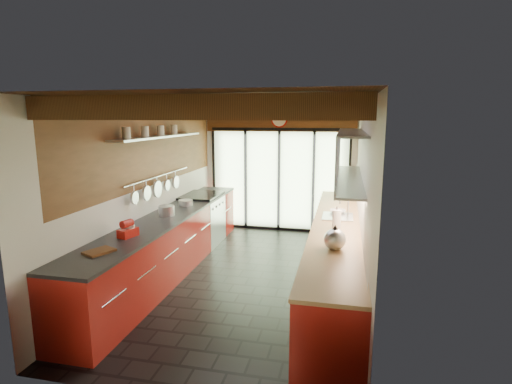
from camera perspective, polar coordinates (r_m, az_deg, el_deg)
ground at (r=6.19m, az=-0.97°, el=-12.12°), size 5.50×5.50×0.00m
room_shell at (r=5.76m, az=-1.02°, el=3.24°), size 5.50×5.50×5.50m
ceiling_beams at (r=6.08m, az=-0.19°, el=11.27°), size 3.14×5.06×4.90m
glass_door at (r=8.38m, az=3.33°, el=5.59°), size 2.95×0.10×2.90m
left_counter at (r=6.43m, az=-12.18°, el=-7.11°), size 0.68×5.00×0.92m
range_stove at (r=7.72m, az=-7.70°, el=-3.90°), size 0.66×0.90×0.97m
right_counter at (r=5.88m, az=11.33°, el=-8.79°), size 0.68×5.00×0.92m
sink_assembly at (r=6.12m, az=11.72°, el=-3.15°), size 0.45×0.52×0.43m
upper_cabinets_right at (r=5.87m, az=13.42°, el=5.03°), size 0.34×3.00×3.00m
left_wall_fixtures at (r=6.41m, az=-13.56°, el=5.42°), size 0.28×2.60×0.96m
stand_mixer at (r=5.26m, az=-17.80°, el=-5.17°), size 0.20×0.27×0.22m
pot_large at (r=6.21m, az=-12.66°, el=-2.63°), size 0.32×0.32×0.15m
pot_small at (r=6.89m, az=-10.02°, el=-1.50°), size 0.30×0.30×0.09m
cutting_board at (r=4.79m, az=-21.49°, el=-7.92°), size 0.32×0.37×0.03m
kettle at (r=4.63m, az=11.20°, el=-6.47°), size 0.29×0.33×0.29m
paper_towel at (r=5.42m, az=11.44°, el=-3.94°), size 0.15×0.15×0.31m
soap_bottle at (r=4.88m, az=11.26°, el=-6.14°), size 0.09×0.09×0.16m
bowl at (r=6.33m, az=11.59°, el=-2.78°), size 0.26×0.26×0.06m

